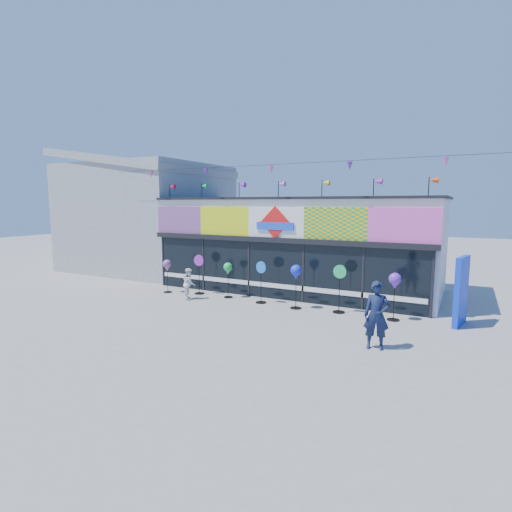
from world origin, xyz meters
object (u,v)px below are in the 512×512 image
Objects in this scene: spinner_6 at (395,282)px; spinner_2 at (228,270)px; spinner_1 at (199,273)px; spinner_0 at (167,266)px; child at (189,284)px; blue_sign at (461,291)px; spinner_5 at (339,288)px; spinner_4 at (296,274)px; spinner_3 at (261,281)px; adult_man at (377,315)px.

spinner_2 is at bearing 178.35° from spinner_6.
spinner_0 is at bearing -163.35° from spinner_1.
spinner_2 is 1.67m from child.
blue_sign is 3.82m from spinner_5.
blue_sign reaches higher than spinner_4.
spinner_3 is 1.30× the size of child.
adult_man is at bearing -58.15° from spinner_5.
spinner_2 is at bearing 0.17° from spinner_1.
blue_sign is 1.38× the size of spinner_6.
spinner_0 is 0.88× the size of spinner_3.
spinner_3 is at bearing 138.33° from adult_man.
spinner_5 is at bearing -0.97° from spinner_1.
spinner_5 reaches higher than child.
spinner_4 is at bearing -161.85° from blue_sign.
spinner_3 is 0.95× the size of spinner_5.
child is (-5.95, -0.82, -0.28)m from spinner_5.
spinner_6 is at bearing 79.52° from adult_man.
blue_sign is at bearing 4.73° from spinner_5.
spinner_2 is 0.89× the size of spinner_4.
spinner_2 is at bearing 8.40° from spinner_0.
spinner_0 is 1.14× the size of child.
spinner_3 is (-6.87, -0.37, -0.25)m from blue_sign.
spinner_3 reaches higher than child.
spinner_2 is at bearing 178.67° from spinner_5.
child is (-9.75, -1.14, -0.48)m from blue_sign.
adult_man reaches higher than spinner_1.
blue_sign is at bearing -122.45° from child.
child is at bearing -143.76° from spinner_2.
child is at bearing -174.56° from spinner_6.
spinner_2 is 0.89× the size of spinner_3.
spinner_6 is 7.87m from child.
spinner_2 reaches higher than child.
adult_man is at bearing -25.53° from spinner_2.
blue_sign is 3.85m from adult_man.
spinner_5 is (-3.80, -0.31, -0.21)m from blue_sign.
blue_sign reaches higher than spinner_0.
spinner_5 is at bearing 2.36° from spinner_0.
spinner_3 is 4.95m from spinner_6.
spinner_1 reaches higher than spinner_6.
adult_man is (8.00, -3.13, 0.02)m from spinner_1.
spinner_1 reaches higher than child.
adult_man reaches higher than spinner_0.
spinner_0 is 5.94m from spinner_4.
blue_sign is 1.98m from spinner_6.
spinner_1 is 0.92× the size of adult_man.
spinner_1 reaches higher than spinner_2.
spinner_4 reaches higher than child.
blue_sign reaches higher than spinner_3.
adult_man is (0.02, -2.94, -0.36)m from spinner_6.
spinner_4 is at bearing -3.80° from spinner_1.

